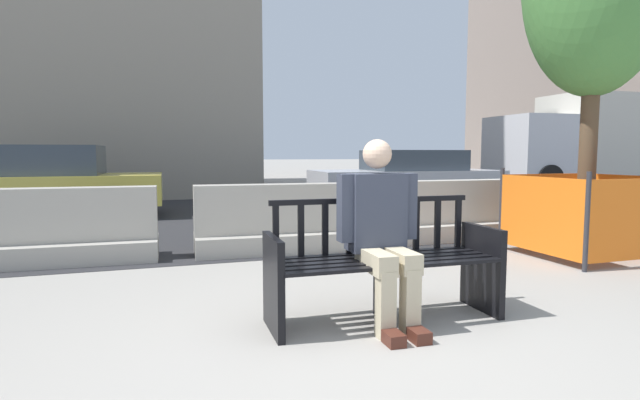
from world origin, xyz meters
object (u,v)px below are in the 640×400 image
Objects in this scene: car_sedan_mid at (407,177)px; street_bench at (383,266)px; jersey_barrier_right at (453,215)px; jersey_barrier_centre at (277,224)px; car_taxi_near at (34,183)px; delivery_truck at (599,139)px; seated_person at (381,228)px; jersey_barrier_left at (63,233)px; construction_fence at (585,212)px.

street_bench is at bearing -119.22° from car_sedan_mid.
car_sedan_mid reaches higher than jersey_barrier_right.
car_taxi_near is (-3.55, 4.40, 0.33)m from jersey_barrier_centre.
jersey_barrier_right is 11.57m from delivery_truck.
seated_person is 0.19× the size of delivery_truck.
delivery_truck is at bearing 12.96° from car_sedan_mid.
construction_fence is (5.83, -1.47, 0.18)m from jersey_barrier_left.
jersey_barrier_centre is at bearing -177.47° from jersey_barrier_right.
seated_person is 0.65× the size of jersey_barrier_centre.
street_bench is 0.25× the size of delivery_truck.
jersey_barrier_right is (5.00, 0.01, 0.00)m from jersey_barrier_left.
car_taxi_near is at bearing 145.09° from jersey_barrier_right.
seated_person is at bearing -49.02° from jersey_barrier_left.
jersey_barrier_left is at bearing 130.98° from seated_person.
car_sedan_mid is (4.21, 7.49, -0.03)m from seated_person.
jersey_barrier_centre is at bearing -51.10° from car_taxi_near.
jersey_barrier_centre is 3.69m from construction_fence.
car_sedan_mid is at bearing 81.73° from construction_fence.
jersey_barrier_left is 0.45× the size of car_sedan_mid.
street_bench is 0.84× the size of jersey_barrier_left.
construction_fence is at bearing 22.49° from street_bench.
construction_fence is (0.83, -1.49, 0.18)m from jersey_barrier_right.
seated_person is at bearing -142.32° from delivery_truck.
jersey_barrier_centre is 2.41m from jersey_barrier_left.
street_bench is 8.53m from car_sedan_mid.
jersey_barrier_centre and jersey_barrier_left have the same top height.
jersey_barrier_left is (-2.41, 0.10, 0.00)m from jersey_barrier_centre.
jersey_barrier_centre is 1.01× the size of jersey_barrier_left.
car_taxi_near is (-3.65, 7.18, -0.02)m from seated_person.
car_taxi_near is (-3.69, 7.12, 0.28)m from street_bench.
delivery_truck is at bearing 37.68° from seated_person.
jersey_barrier_left is at bearing 165.82° from construction_fence.
construction_fence is at bearing -98.27° from car_sedan_mid.
construction_fence is (3.32, 1.41, -0.17)m from seated_person.
jersey_barrier_left is 6.02m from construction_fence.
jersey_barrier_right is 0.44× the size of car_taxi_near.
delivery_truck reaches higher than car_taxi_near.
construction_fence is 0.30× the size of car_taxi_near.
seated_person is 3.84m from jersey_barrier_left.
car_taxi_near reaches higher than construction_fence.
seated_person is (-0.05, -0.06, 0.29)m from street_bench.
seated_person is at bearing -156.98° from construction_fence.
seated_person is 3.84m from jersey_barrier_right.
car_taxi_near is at bearing 117.41° from street_bench.
car_sedan_mid is at bearing -167.04° from delivery_truck.
street_bench is at bearing -86.92° from jersey_barrier_centre.
car_taxi_near is (-6.97, 5.77, 0.16)m from construction_fence.
street_bench is 8.03m from car_taxi_near.
delivery_truck reaches higher than car_sedan_mid.
jersey_barrier_left is 4.45m from car_taxi_near.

